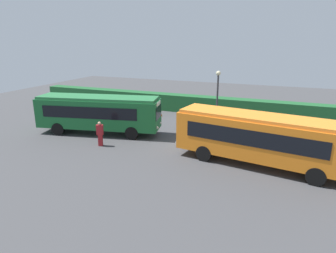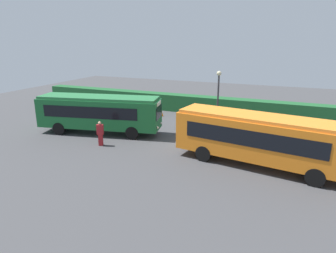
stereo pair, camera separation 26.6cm
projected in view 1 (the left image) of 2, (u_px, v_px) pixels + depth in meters
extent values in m
plane|color=#424244|center=(203.00, 150.00, 20.58)|extent=(64.00, 64.00, 0.00)
cube|color=#19602D|center=(99.00, 113.00, 23.68)|extent=(9.94, 4.27, 2.25)
cube|color=#27723C|center=(98.00, 98.00, 23.33)|extent=(9.62, 4.03, 0.20)
cube|color=black|center=(100.00, 106.00, 24.76)|extent=(7.39, 1.61, 0.90)
cube|color=black|center=(88.00, 113.00, 22.55)|extent=(7.39, 1.61, 0.90)
cube|color=black|center=(159.00, 112.00, 22.80)|extent=(0.43, 1.86, 0.94)
cube|color=silver|center=(159.00, 103.00, 22.60)|extent=(0.30, 1.25, 0.28)
cylinder|color=black|center=(139.00, 125.00, 24.51)|extent=(1.04, 0.48, 1.00)
cylinder|color=black|center=(132.00, 133.00, 22.52)|extent=(1.04, 0.48, 1.00)
cylinder|color=black|center=(71.00, 122.00, 25.51)|extent=(1.04, 0.48, 1.00)
cylinder|color=black|center=(58.00, 129.00, 23.52)|extent=(1.04, 0.48, 1.00)
sphere|color=silver|center=(161.00, 123.00, 23.69)|extent=(0.22, 0.22, 0.22)
sphere|color=silver|center=(157.00, 128.00, 22.49)|extent=(0.22, 0.22, 0.22)
cube|color=orange|center=(262.00, 138.00, 17.57)|extent=(10.41, 3.90, 2.33)
cube|color=orange|center=(264.00, 117.00, 17.21)|extent=(10.08, 3.67, 0.20)
cube|color=black|center=(262.00, 128.00, 18.63)|extent=(7.84, 1.25, 0.93)
cube|color=black|center=(251.00, 139.00, 16.64)|extent=(7.84, 1.25, 0.93)
cylinder|color=black|center=(320.00, 162.00, 17.26)|extent=(1.03, 0.43, 1.00)
cylinder|color=black|center=(316.00, 176.00, 15.47)|extent=(1.03, 0.43, 1.00)
cylinder|color=black|center=(217.00, 143.00, 20.36)|extent=(1.03, 0.43, 1.00)
cylinder|color=black|center=(204.00, 153.00, 18.56)|extent=(1.03, 0.43, 1.00)
cube|color=maroon|center=(126.00, 123.00, 25.48)|extent=(0.36, 0.37, 0.90)
cube|color=#4C6B47|center=(126.00, 113.00, 25.24)|extent=(0.46, 0.52, 0.79)
sphere|color=brown|center=(126.00, 107.00, 25.10)|extent=(0.25, 0.25, 0.25)
cube|color=maroon|center=(100.00, 140.00, 21.24)|extent=(0.36, 0.33, 0.82)
cube|color=maroon|center=(100.00, 130.00, 21.02)|extent=(0.53, 0.41, 0.72)
sphere|color=tan|center=(99.00, 123.00, 20.88)|extent=(0.23, 0.23, 0.23)
cube|color=olive|center=(284.00, 150.00, 19.31)|extent=(0.37, 0.35, 0.81)
cube|color=#334C8C|center=(285.00, 139.00, 19.09)|extent=(0.53, 0.44, 0.71)
sphere|color=tan|center=(286.00, 132.00, 18.96)|extent=(0.22, 0.22, 0.22)
cube|color=#1F582C|center=(231.00, 107.00, 29.39)|extent=(44.00, 1.43, 1.70)
cone|color=orange|center=(160.00, 113.00, 29.31)|extent=(0.36, 0.36, 0.60)
cylinder|color=#38383D|center=(217.00, 105.00, 23.55)|extent=(0.14, 0.14, 4.61)
sphere|color=beige|center=(218.00, 73.00, 22.85)|extent=(0.36, 0.36, 0.36)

